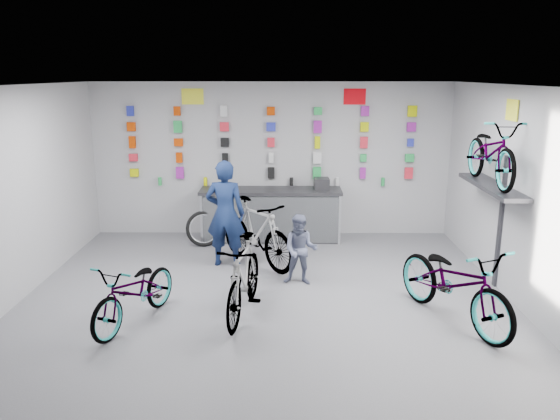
{
  "coord_description": "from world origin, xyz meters",
  "views": [
    {
      "loc": [
        0.28,
        -6.64,
        3.16
      ],
      "look_at": [
        0.2,
        1.4,
        1.13
      ],
      "focal_mm": 35.0,
      "sensor_mm": 36.0,
      "label": 1
    }
  ],
  "objects_px": {
    "bike_center": "(244,278)",
    "clerk": "(225,214)",
    "counter": "(271,215)",
    "bike_right": "(455,282)",
    "bike_service": "(256,232)",
    "bike_left": "(135,292)",
    "customer": "(301,250)"
  },
  "relations": [
    {
      "from": "bike_center",
      "to": "clerk",
      "type": "height_order",
      "value": "clerk"
    },
    {
      "from": "counter",
      "to": "bike_center",
      "type": "relative_size",
      "value": 1.53
    },
    {
      "from": "bike_right",
      "to": "bike_service",
      "type": "height_order",
      "value": "bike_service"
    },
    {
      "from": "counter",
      "to": "bike_left",
      "type": "distance_m",
      "value": 4.03
    },
    {
      "from": "bike_left",
      "to": "bike_right",
      "type": "xyz_separation_m",
      "value": [
        4.11,
        0.09,
        0.11
      ]
    },
    {
      "from": "bike_left",
      "to": "clerk",
      "type": "bearing_deg",
      "value": 88.53
    },
    {
      "from": "bike_center",
      "to": "bike_right",
      "type": "xyz_separation_m",
      "value": [
        2.73,
        -0.17,
        0.02
      ]
    },
    {
      "from": "bike_right",
      "to": "bike_left",
      "type": "bearing_deg",
      "value": 156.63
    },
    {
      "from": "counter",
      "to": "clerk",
      "type": "distance_m",
      "value": 1.66
    },
    {
      "from": "bike_service",
      "to": "bike_center",
      "type": "bearing_deg",
      "value": -131.79
    },
    {
      "from": "counter",
      "to": "bike_service",
      "type": "height_order",
      "value": "bike_service"
    },
    {
      "from": "bike_left",
      "to": "bike_right",
      "type": "relative_size",
      "value": 0.8
    },
    {
      "from": "counter",
      "to": "bike_left",
      "type": "xyz_separation_m",
      "value": [
        -1.65,
        -3.68,
        -0.05
      ]
    },
    {
      "from": "bike_center",
      "to": "customer",
      "type": "relative_size",
      "value": 1.62
    },
    {
      "from": "bike_center",
      "to": "bike_service",
      "type": "bearing_deg",
      "value": 96.95
    },
    {
      "from": "customer",
      "to": "bike_right",
      "type": "bearing_deg",
      "value": -25.22
    },
    {
      "from": "clerk",
      "to": "counter",
      "type": "bearing_deg",
      "value": -110.74
    },
    {
      "from": "bike_service",
      "to": "customer",
      "type": "bearing_deg",
      "value": -89.92
    },
    {
      "from": "counter",
      "to": "bike_center",
      "type": "distance_m",
      "value": 3.43
    },
    {
      "from": "bike_center",
      "to": "bike_right",
      "type": "bearing_deg",
      "value": 5.27
    },
    {
      "from": "counter",
      "to": "customer",
      "type": "relative_size",
      "value": 2.47
    },
    {
      "from": "counter",
      "to": "clerk",
      "type": "height_order",
      "value": "clerk"
    },
    {
      "from": "customer",
      "to": "clerk",
      "type": "bearing_deg",
      "value": 154.23
    },
    {
      "from": "bike_left",
      "to": "customer",
      "type": "distance_m",
      "value": 2.57
    },
    {
      "from": "counter",
      "to": "customer",
      "type": "bearing_deg",
      "value": -77.34
    },
    {
      "from": "bike_right",
      "to": "clerk",
      "type": "bearing_deg",
      "value": 121.35
    },
    {
      "from": "bike_center",
      "to": "bike_service",
      "type": "relative_size",
      "value": 0.94
    },
    {
      "from": "counter",
      "to": "bike_service",
      "type": "xyz_separation_m",
      "value": [
        -0.2,
        -1.43,
        0.08
      ]
    },
    {
      "from": "bike_left",
      "to": "bike_service",
      "type": "distance_m",
      "value": 2.67
    },
    {
      "from": "bike_right",
      "to": "customer",
      "type": "xyz_separation_m",
      "value": [
        -1.95,
        1.31,
        0.0
      ]
    },
    {
      "from": "bike_center",
      "to": "customer",
      "type": "height_order",
      "value": "customer"
    },
    {
      "from": "bike_service",
      "to": "counter",
      "type": "bearing_deg",
      "value": 42.07
    }
  ]
}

